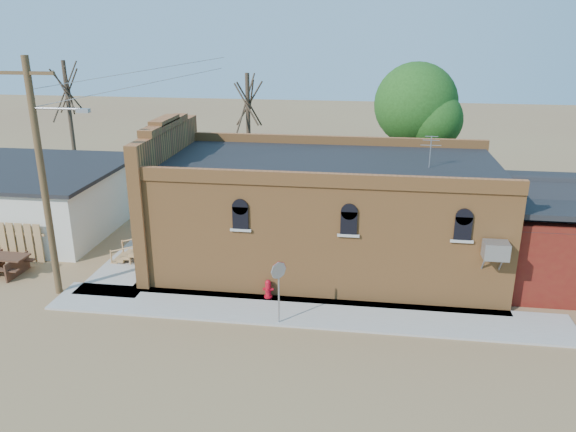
# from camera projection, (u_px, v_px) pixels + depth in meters

# --- Properties ---
(ground) EXTENTS (120.00, 120.00, 0.00)m
(ground) POSITION_uv_depth(u_px,v_px,m) (258.00, 322.00, 19.84)
(ground) COLOR brown
(ground) RESTS_ON ground
(sidewalk_south) EXTENTS (19.00, 2.20, 0.08)m
(sidewalk_south) POSITION_uv_depth(u_px,v_px,m) (303.00, 312.00, 20.47)
(sidewalk_south) COLOR #9E9991
(sidewalk_south) RESTS_ON ground
(sidewalk_west) EXTENTS (2.60, 10.00, 0.08)m
(sidewalk_west) POSITION_uv_depth(u_px,v_px,m) (151.00, 248.00, 26.28)
(sidewalk_west) COLOR #9E9991
(sidewalk_west) RESTS_ON ground
(brick_bar) EXTENTS (16.40, 7.97, 6.30)m
(brick_bar) POSITION_uv_depth(u_px,v_px,m) (320.00, 213.00, 24.00)
(brick_bar) COLOR #AC6B34
(brick_bar) RESTS_ON ground
(red_shed) EXTENTS (5.40, 6.40, 4.30)m
(red_shed) POSITION_uv_depth(u_px,v_px,m) (562.00, 225.00, 22.72)
(red_shed) COLOR #5D130F
(red_shed) RESTS_ON ground
(utility_pole) EXTENTS (3.12, 0.26, 9.00)m
(utility_pole) POSITION_uv_depth(u_px,v_px,m) (44.00, 175.00, 20.49)
(utility_pole) COLOR #4C351E
(utility_pole) RESTS_ON ground
(tree_bare_near) EXTENTS (2.80, 2.80, 7.65)m
(tree_bare_near) POSITION_uv_depth(u_px,v_px,m) (248.00, 102.00, 30.46)
(tree_bare_near) COLOR #483B29
(tree_bare_near) RESTS_ON ground
(tree_bare_far) EXTENTS (2.80, 2.80, 8.16)m
(tree_bare_far) POSITION_uv_depth(u_px,v_px,m) (67.00, 89.00, 32.73)
(tree_bare_far) COLOR #483B29
(tree_bare_far) RESTS_ON ground
(tree_leafy) EXTENTS (4.40, 4.40, 8.15)m
(tree_leafy) POSITION_uv_depth(u_px,v_px,m) (416.00, 104.00, 29.74)
(tree_leafy) COLOR #483B29
(tree_leafy) RESTS_ON ground
(fire_hydrant) EXTENTS (0.43, 0.43, 0.73)m
(fire_hydrant) POSITION_uv_depth(u_px,v_px,m) (268.00, 289.00, 21.38)
(fire_hydrant) COLOR #A50917
(fire_hydrant) RESTS_ON sidewalk_south
(stop_sign) EXTENTS (0.46, 0.50, 2.31)m
(stop_sign) POSITION_uv_depth(u_px,v_px,m) (279.00, 276.00, 19.14)
(stop_sign) COLOR #96969C
(stop_sign) RESTS_ON sidewalk_south
(trash_barrel) EXTENTS (0.61, 0.61, 0.75)m
(trash_barrel) POSITION_uv_depth(u_px,v_px,m) (160.00, 253.00, 24.69)
(trash_barrel) COLOR navy
(trash_barrel) RESTS_ON sidewalk_west
(picnic_table) EXTENTS (2.08, 1.62, 0.85)m
(picnic_table) POSITION_uv_depth(u_px,v_px,m) (4.00, 262.00, 23.47)
(picnic_table) COLOR #472A1C
(picnic_table) RESTS_ON ground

